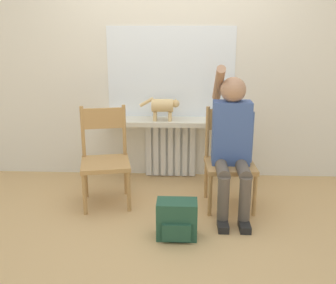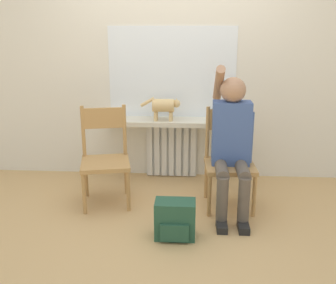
{
  "view_description": "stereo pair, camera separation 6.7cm",
  "coord_description": "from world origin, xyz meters",
  "px_view_note": "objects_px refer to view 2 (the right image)",
  "views": [
    {
      "loc": [
        0.17,
        -3.07,
        1.63
      ],
      "look_at": [
        0.0,
        0.52,
        0.58
      ],
      "focal_mm": 42.0,
      "sensor_mm": 36.0,
      "label": 1
    },
    {
      "loc": [
        0.23,
        -3.07,
        1.63
      ],
      "look_at": [
        0.0,
        0.52,
        0.58
      ],
      "focal_mm": 42.0,
      "sensor_mm": 36.0,
      "label": 2
    }
  ],
  "objects_px": {
    "chair_left": "(105,157)",
    "cat": "(164,106)",
    "person": "(232,139)",
    "backpack": "(175,220)",
    "chair_right": "(229,159)"
  },
  "relations": [
    {
      "from": "chair_right",
      "to": "person",
      "type": "height_order",
      "value": "person"
    },
    {
      "from": "person",
      "to": "backpack",
      "type": "distance_m",
      "value": 0.9
    },
    {
      "from": "chair_right",
      "to": "person",
      "type": "xyz_separation_m",
      "value": [
        0.0,
        -0.1,
        0.23
      ]
    },
    {
      "from": "chair_left",
      "to": "backpack",
      "type": "relative_size",
      "value": 2.86
    },
    {
      "from": "cat",
      "to": "backpack",
      "type": "height_order",
      "value": "cat"
    },
    {
      "from": "backpack",
      "to": "cat",
      "type": "bearing_deg",
      "value": 98.23
    },
    {
      "from": "chair_left",
      "to": "person",
      "type": "height_order",
      "value": "person"
    },
    {
      "from": "chair_left",
      "to": "cat",
      "type": "bearing_deg",
      "value": 34.84
    },
    {
      "from": "chair_left",
      "to": "backpack",
      "type": "height_order",
      "value": "chair_left"
    },
    {
      "from": "backpack",
      "to": "chair_right",
      "type": "bearing_deg",
      "value": 53.87
    },
    {
      "from": "person",
      "to": "chair_left",
      "type": "bearing_deg",
      "value": 174.94
    },
    {
      "from": "backpack",
      "to": "chair_left",
      "type": "bearing_deg",
      "value": 137.14
    },
    {
      "from": "chair_left",
      "to": "backpack",
      "type": "distance_m",
      "value": 1.0
    },
    {
      "from": "chair_left",
      "to": "cat",
      "type": "relative_size",
      "value": 2.18
    },
    {
      "from": "chair_right",
      "to": "cat",
      "type": "xyz_separation_m",
      "value": [
        -0.65,
        0.57,
        0.38
      ]
    }
  ]
}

